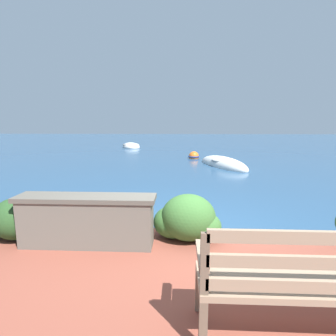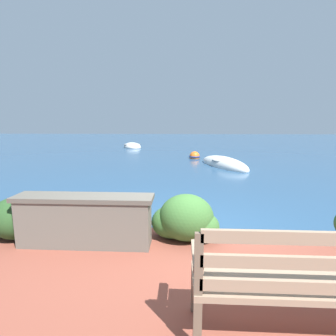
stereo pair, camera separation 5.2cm
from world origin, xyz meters
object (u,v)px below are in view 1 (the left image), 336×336
at_px(park_bench, 302,279).
at_px(mooring_buoy, 194,156).
at_px(rowboat_nearest, 223,165).
at_px(rowboat_mid, 131,147).

relative_size(park_bench, mooring_buoy, 2.61).
relative_size(rowboat_nearest, rowboat_mid, 1.29).
height_order(park_bench, mooring_buoy, park_bench).
height_order(rowboat_nearest, rowboat_mid, rowboat_nearest).
distance_m(rowboat_nearest, mooring_buoy, 2.72).
bearing_deg(park_bench, mooring_buoy, 98.52).
bearing_deg(rowboat_nearest, mooring_buoy, 1.44).
height_order(rowboat_nearest, mooring_buoy, rowboat_nearest).
xyz_separation_m(park_bench, mooring_buoy, (-0.19, 11.90, -0.61)).
xyz_separation_m(park_bench, rowboat_nearest, (0.94, 9.42, -0.64)).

